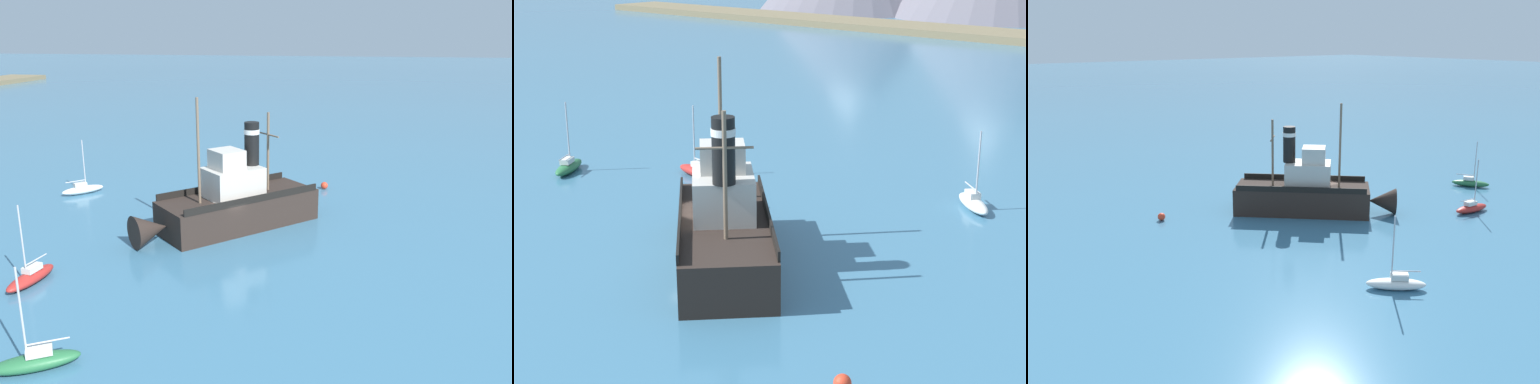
{
  "view_description": "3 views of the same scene",
  "coord_description": "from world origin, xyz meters",
  "views": [
    {
      "loc": [
        -35.77,
        -9.11,
        14.16
      ],
      "look_at": [
        -0.37,
        -1.96,
        3.45
      ],
      "focal_mm": 38.0,
      "sensor_mm": 36.0,
      "label": 1
    },
    {
      "loc": [
        27.51,
        -26.07,
        15.56
      ],
      "look_at": [
        2.82,
        2.33,
        3.36
      ],
      "focal_mm": 55.0,
      "sensor_mm": 36.0,
      "label": 2
    },
    {
      "loc": [
        32.3,
        36.07,
        15.51
      ],
      "look_at": [
        3.78,
        -0.55,
        2.06
      ],
      "focal_mm": 38.0,
      "sensor_mm": 36.0,
      "label": 3
    }
  ],
  "objects": [
    {
      "name": "old_tugboat",
      "position": [
        1.53,
        0.27,
        1.83
      ],
      "size": [
        12.73,
        12.41,
        9.9
      ],
      "color": "#2D231E",
      "rests_on": "ground"
    },
    {
      "name": "sailboat_white",
      "position": [
        7.43,
        15.72,
        0.43
      ],
      "size": [
        3.57,
        3.35,
        4.9
      ],
      "color": "white",
      "rests_on": "ground"
    },
    {
      "name": "sailboat_green",
      "position": [
        -17.59,
        4.36,
        0.43
      ],
      "size": [
        2.94,
        3.81,
        4.9
      ],
      "color": "#286B3D",
      "rests_on": "ground"
    },
    {
      "name": "mooring_buoy",
      "position": [
        13.28,
        -5.73,
        0.33
      ],
      "size": [
        0.67,
        0.67,
        0.67
      ],
      "primitive_type": "sphere",
      "color": "red",
      "rests_on": "ground"
    },
    {
      "name": "ground_plane",
      "position": [
        0.0,
        0.0,
        0.0
      ],
      "size": [
        600.0,
        600.0,
        0.0
      ],
      "primitive_type": "plane",
      "color": "teal"
    },
    {
      "name": "sailboat_red",
      "position": [
        -10.03,
        9.54,
        0.43
      ],
      "size": [
        3.91,
        1.55,
        4.9
      ],
      "color": "#B22823",
      "rests_on": "ground"
    }
  ]
}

